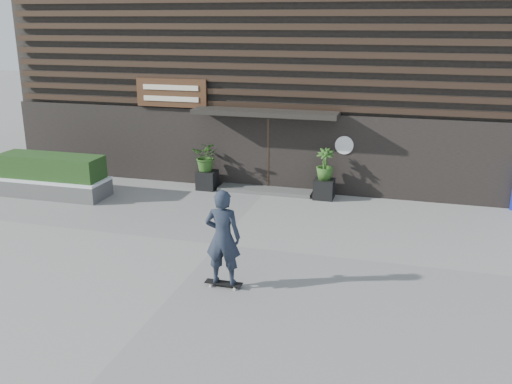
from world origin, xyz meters
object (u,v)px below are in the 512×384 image
(planter_pot_left, at_px, (207,180))
(skateboarder, at_px, (223,237))
(raised_bed, at_px, (53,187))
(planter_pot_right, at_px, (324,189))

(planter_pot_left, bearing_deg, skateboarder, -66.91)
(raised_bed, relative_size, skateboarder, 1.68)
(raised_bed, bearing_deg, planter_pot_right, 13.35)
(planter_pot_right, distance_m, raised_bed, 8.42)
(planter_pot_right, xyz_separation_m, raised_bed, (-8.19, -1.94, -0.05))
(planter_pot_left, height_order, planter_pot_right, same)
(planter_pot_left, bearing_deg, planter_pot_right, 0.00)
(raised_bed, bearing_deg, planter_pot_left, 23.88)
(planter_pot_right, xyz_separation_m, skateboarder, (-1.01, -6.54, 0.78))
(planter_pot_left, bearing_deg, raised_bed, -156.12)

